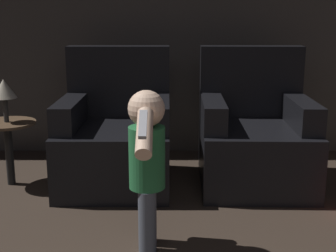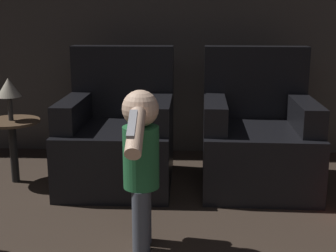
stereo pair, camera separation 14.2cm
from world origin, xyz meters
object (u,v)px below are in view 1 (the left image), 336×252
person_toddler (145,158)px  lamp (2,90)px  armchair_left (115,138)px  armchair_right (253,138)px

person_toddler → lamp: person_toddler is taller
armchair_left → lamp: armchair_left is taller
armchair_right → person_toddler: 1.32m
armchair_left → armchair_right: bearing=0.1°
armchair_right → person_toddler: bearing=-124.4°
armchair_left → armchair_right: (1.05, -0.00, 0.00)m
armchair_left → person_toddler: armchair_left is taller
armchair_left → armchair_right: 1.05m
person_toddler → lamp: size_ratio=2.77×
armchair_right → lamp: 1.90m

